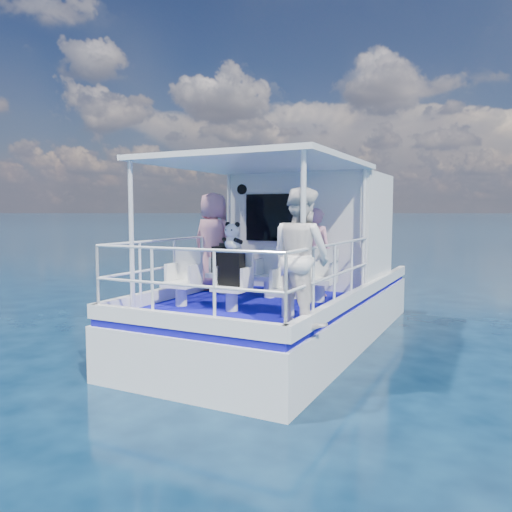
{
  "coord_description": "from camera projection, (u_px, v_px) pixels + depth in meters",
  "views": [
    {
      "loc": [
        3.57,
        -7.43,
        2.35
      ],
      "look_at": [
        0.05,
        -0.4,
        1.66
      ],
      "focal_mm": 35.0,
      "sensor_mm": 36.0,
      "label": 1
    }
  ],
  "objects": [
    {
      "name": "ground",
      "position": [
        264.0,
        352.0,
        8.42
      ],
      "size": [
        2000.0,
        2000.0,
        0.0
      ],
      "primitive_type": "plane",
      "color": "black",
      "rests_on": "ground"
    },
    {
      "name": "hull",
      "position": [
        287.0,
        338.0,
        9.31
      ],
      "size": [
        3.0,
        7.0,
        1.6
      ],
      "primitive_type": "cube",
      "color": "white",
      "rests_on": "ground"
    },
    {
      "name": "deck",
      "position": [
        287.0,
        293.0,
        9.24
      ],
      "size": [
        2.9,
        6.9,
        0.1
      ],
      "primitive_type": "cube",
      "color": "#100BA1",
      "rests_on": "hull"
    },
    {
      "name": "cabin",
      "position": [
        312.0,
        229.0,
        10.29
      ],
      "size": [
        2.85,
        2.0,
        2.2
      ],
      "primitive_type": "cube",
      "color": "white",
      "rests_on": "deck"
    },
    {
      "name": "canopy",
      "position": [
        259.0,
        163.0,
        7.97
      ],
      "size": [
        3.0,
        3.2,
        0.08
      ],
      "primitive_type": "cube",
      "color": "white",
      "rests_on": "cabin"
    },
    {
      "name": "canopy_posts",
      "position": [
        257.0,
        234.0,
        8.02
      ],
      "size": [
        2.77,
        2.97,
        2.2
      ],
      "color": "white",
      "rests_on": "deck"
    },
    {
      "name": "railings",
      "position": [
        248.0,
        273.0,
        7.79
      ],
      "size": [
        2.84,
        3.59,
        1.0
      ],
      "primitive_type": null,
      "color": "white",
      "rests_on": "deck"
    },
    {
      "name": "seat_port_fwd",
      "position": [
        223.0,
        283.0,
        8.91
      ],
      "size": [
        0.48,
        0.46,
        0.38
      ],
      "primitive_type": "cube",
      "color": "silver",
      "rests_on": "deck"
    },
    {
      "name": "seat_center_fwd",
      "position": [
        269.0,
        286.0,
        8.5
      ],
      "size": [
        0.48,
        0.46,
        0.38
      ],
      "primitive_type": "cube",
      "color": "silver",
      "rests_on": "deck"
    },
    {
      "name": "seat_stbd_fwd",
      "position": [
        319.0,
        290.0,
        8.1
      ],
      "size": [
        0.48,
        0.46,
        0.38
      ],
      "primitive_type": "cube",
      "color": "silver",
      "rests_on": "deck"
    },
    {
      "name": "seat_port_aft",
      "position": [
        181.0,
        294.0,
        7.75
      ],
      "size": [
        0.48,
        0.46,
        0.38
      ],
      "primitive_type": "cube",
      "color": "silver",
      "rests_on": "deck"
    },
    {
      "name": "seat_center_aft",
      "position": [
        232.0,
        298.0,
        7.35
      ],
      "size": [
        0.48,
        0.46,
        0.38
      ],
      "primitive_type": "cube",
      "color": "silver",
      "rests_on": "deck"
    },
    {
      "name": "seat_stbd_aft",
      "position": [
        288.0,
        303.0,
        6.95
      ],
      "size": [
        0.48,
        0.46,
        0.38
      ],
      "primitive_type": "cube",
      "color": "silver",
      "rests_on": "deck"
    },
    {
      "name": "passenger_port_fwd",
      "position": [
        213.0,
        242.0,
        9.21
      ],
      "size": [
        0.71,
        0.53,
        1.81
      ],
      "primitive_type": "imported",
      "rotation": [
        0.0,
        0.0,
        3.07
      ],
      "color": "pink",
      "rests_on": "deck"
    },
    {
      "name": "passenger_stbd_fwd",
      "position": [
        316.0,
        252.0,
        8.64
      ],
      "size": [
        0.61,
        0.45,
        1.52
      ],
      "primitive_type": "imported",
      "rotation": [
        0.0,
        0.0,
        2.98
      ],
      "color": "#BE7B96",
      "rests_on": "deck"
    },
    {
      "name": "passenger_stbd_aft",
      "position": [
        301.0,
        257.0,
        6.36
      ],
      "size": [
        1.07,
        0.98,
        1.77
      ],
      "primitive_type": "imported",
      "rotation": [
        0.0,
        0.0,
        2.69
      ],
      "color": "white",
      "rests_on": "deck"
    },
    {
      "name": "backpack_port",
      "position": [
        223.0,
        260.0,
        8.83
      ],
      "size": [
        0.36,
        0.2,
        0.47
      ],
      "primitive_type": "cube",
      "color": "black",
      "rests_on": "seat_port_fwd"
    },
    {
      "name": "backpack_center",
      "position": [
        232.0,
        268.0,
        7.29
      ],
      "size": [
        0.34,
        0.19,
        0.52
      ],
      "primitive_type": "cube",
      "color": "black",
      "rests_on": "seat_center_aft"
    },
    {
      "name": "compact_camera",
      "position": [
        223.0,
        245.0,
        8.81
      ],
      "size": [
        0.1,
        0.06,
        0.06
      ],
      "primitive_type": "cube",
      "color": "black",
      "rests_on": "backpack_port"
    },
    {
      "name": "panda",
      "position": [
        233.0,
        236.0,
        7.24
      ],
      "size": [
        0.27,
        0.22,
        0.41
      ],
      "primitive_type": null,
      "color": "silver",
      "rests_on": "backpack_center"
    }
  ]
}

